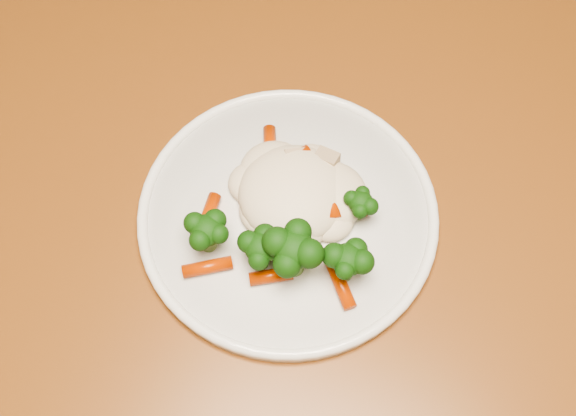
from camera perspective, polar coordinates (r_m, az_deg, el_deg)
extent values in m
plane|color=brown|center=(1.48, 13.84, -6.97)|extent=(3.00, 3.00, 0.00)
cube|color=brown|center=(0.69, -5.10, -2.11)|extent=(1.26, 0.99, 0.04)
cylinder|color=white|center=(0.66, 0.00, -0.58)|extent=(0.27, 0.27, 0.01)
ellipsoid|color=beige|center=(0.65, 0.45, 1.66)|extent=(0.12, 0.11, 0.04)
ellipsoid|color=black|center=(0.63, -6.34, -2.25)|extent=(0.05, 0.05, 0.04)
ellipsoid|color=black|center=(0.62, -2.10, -3.59)|extent=(0.05, 0.05, 0.04)
ellipsoid|color=black|center=(0.61, 0.43, -3.83)|extent=(0.06, 0.06, 0.05)
ellipsoid|color=black|center=(0.62, 4.68, -4.53)|extent=(0.05, 0.05, 0.04)
ellipsoid|color=black|center=(0.65, 5.70, 0.07)|extent=(0.04, 0.04, 0.03)
cylinder|color=#BF3A04|center=(0.69, -1.44, 4.91)|extent=(0.03, 0.04, 0.01)
cylinder|color=#BF3A04|center=(0.68, 1.31, 3.28)|extent=(0.03, 0.04, 0.01)
cylinder|color=#BF3A04|center=(0.66, 4.62, 0.92)|extent=(0.05, 0.03, 0.01)
cylinder|color=#BF3A04|center=(0.66, -6.31, -0.50)|extent=(0.02, 0.04, 0.01)
cylinder|color=#BF3A04|center=(0.63, -6.39, -4.66)|extent=(0.04, 0.03, 0.01)
cylinder|color=#BF3A04|center=(0.63, -1.36, -5.40)|extent=(0.04, 0.03, 0.01)
cylinder|color=#BF3A04|center=(0.63, 4.13, -5.90)|extent=(0.04, 0.05, 0.01)
cylinder|color=#BF3A04|center=(0.65, 3.21, 1.14)|extent=(0.04, 0.05, 0.01)
cylinder|color=#BF3A04|center=(0.67, 0.29, 3.83)|extent=(0.03, 0.04, 0.01)
ellipsoid|color=brown|center=(0.65, 1.56, 1.42)|extent=(0.03, 0.03, 0.02)
ellipsoid|color=brown|center=(0.64, 2.00, 0.50)|extent=(0.02, 0.02, 0.02)
ellipsoid|color=brown|center=(0.65, -1.07, 1.87)|extent=(0.02, 0.02, 0.02)
cube|color=tan|center=(0.67, 0.67, 3.95)|extent=(0.03, 0.03, 0.01)
cube|color=tan|center=(0.67, 3.08, 3.93)|extent=(0.02, 0.02, 0.01)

